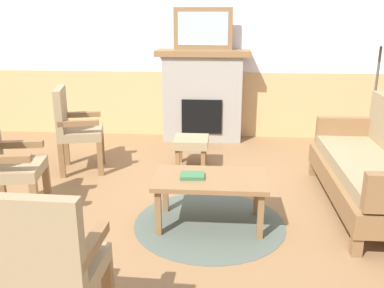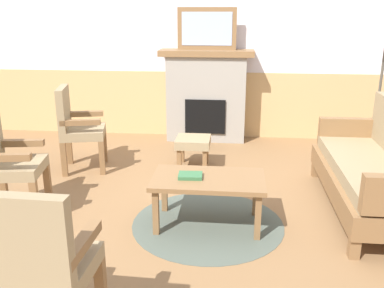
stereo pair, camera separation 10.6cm
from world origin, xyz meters
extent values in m
plane|color=olive|center=(0.00, 0.00, 0.00)|extent=(14.00, 14.00, 0.00)
cube|color=white|center=(0.00, 2.60, 1.35)|extent=(7.20, 0.12, 2.70)
cube|color=tan|center=(0.00, 2.53, 0.47)|extent=(7.20, 0.02, 0.95)
cube|color=gray|center=(0.00, 2.35, 0.60)|extent=(1.10, 0.36, 1.20)
cube|color=black|center=(0.00, 2.16, 0.38)|extent=(0.56, 0.02, 0.48)
cube|color=brown|center=(0.00, 2.35, 1.24)|extent=(1.30, 0.44, 0.08)
cube|color=brown|center=(0.00, 2.35, 1.56)|extent=(0.80, 0.03, 0.56)
cube|color=#9EB2D1|center=(0.00, 2.33, 1.56)|extent=(0.68, 0.01, 0.44)
cube|color=brown|center=(1.34, 1.03, 0.08)|extent=(0.08, 0.08, 0.16)
cube|color=brown|center=(1.34, -0.65, 0.08)|extent=(0.08, 0.08, 0.16)
cube|color=brown|center=(1.94, 1.03, 0.08)|extent=(0.08, 0.08, 0.16)
cube|color=brown|center=(1.64, 0.19, 0.26)|extent=(0.70, 1.80, 0.20)
cube|color=#937F5B|center=(1.64, 0.19, 0.42)|extent=(0.60, 1.70, 0.12)
cube|color=brown|center=(1.64, 1.04, 0.53)|extent=(0.60, 0.10, 0.30)
cube|color=brown|center=(-0.22, -0.45, 0.20)|extent=(0.05, 0.05, 0.40)
cube|color=brown|center=(0.62, -0.45, 0.20)|extent=(0.05, 0.05, 0.40)
cube|color=brown|center=(-0.22, -0.01, 0.20)|extent=(0.05, 0.05, 0.40)
cube|color=brown|center=(0.62, -0.01, 0.20)|extent=(0.05, 0.05, 0.40)
cube|color=brown|center=(0.20, -0.23, 0.42)|extent=(0.96, 0.56, 0.04)
cylinder|color=#4C564C|center=(0.20, -0.23, 0.00)|extent=(1.33, 1.33, 0.01)
cube|color=#33663D|center=(0.05, -0.24, 0.46)|extent=(0.21, 0.17, 0.03)
cube|color=brown|center=(-0.22, 1.04, 0.13)|extent=(0.05, 0.05, 0.26)
cube|color=brown|center=(0.08, 1.04, 0.13)|extent=(0.05, 0.05, 0.26)
cube|color=brown|center=(-0.22, 1.34, 0.13)|extent=(0.05, 0.05, 0.26)
cube|color=brown|center=(0.08, 1.34, 0.13)|extent=(0.05, 0.05, 0.26)
cube|color=#937F5B|center=(-0.07, 1.19, 0.31)|extent=(0.40, 0.40, 0.10)
cube|color=brown|center=(-1.37, 0.04, 0.20)|extent=(0.07, 0.07, 0.40)
cube|color=brown|center=(-1.30, -0.37, 0.20)|extent=(0.07, 0.07, 0.40)
cube|color=brown|center=(-1.79, -0.03, 0.20)|extent=(0.07, 0.07, 0.40)
cube|color=#937F5B|center=(-1.55, -0.20, 0.45)|extent=(0.55, 0.55, 0.10)
cube|color=brown|center=(-1.58, 0.00, 0.62)|extent=(0.45, 0.14, 0.06)
cube|color=brown|center=(-1.51, -0.40, 0.62)|extent=(0.45, 0.14, 0.06)
cube|color=brown|center=(-1.18, 1.24, 0.20)|extent=(0.07, 0.07, 0.40)
cube|color=brown|center=(-1.08, 0.84, 0.20)|extent=(0.07, 0.07, 0.40)
cube|color=brown|center=(-1.58, 1.15, 0.20)|extent=(0.07, 0.07, 0.40)
cube|color=brown|center=(-1.49, 0.74, 0.20)|extent=(0.07, 0.07, 0.40)
cube|color=#937F5B|center=(-1.33, 0.99, 0.45)|extent=(0.58, 0.58, 0.10)
cube|color=#937F5B|center=(-1.53, 0.95, 0.74)|extent=(0.19, 0.49, 0.48)
cube|color=brown|center=(-1.38, 1.19, 0.62)|extent=(0.44, 0.17, 0.06)
cube|color=brown|center=(-1.28, 0.79, 0.62)|extent=(0.44, 0.17, 0.06)
cube|color=brown|center=(-0.79, -1.46, 0.20)|extent=(0.06, 0.06, 0.40)
cube|color=brown|center=(-0.37, -1.47, 0.20)|extent=(0.06, 0.06, 0.40)
cube|color=#937F5B|center=(-0.59, -1.68, 0.45)|extent=(0.49, 0.49, 0.10)
cube|color=#937F5B|center=(-0.59, -1.88, 0.74)|extent=(0.48, 0.09, 0.48)
cube|color=brown|center=(-0.79, -1.67, 0.62)|extent=(0.08, 0.44, 0.06)
cube|color=brown|center=(-0.38, -1.68, 0.62)|extent=(0.08, 0.44, 0.06)
cylinder|color=#332D28|center=(2.05, 1.41, 0.01)|extent=(0.24, 0.24, 0.03)
cylinder|color=#4C473D|center=(2.05, 1.41, 0.73)|extent=(0.03, 0.03, 1.40)
camera|label=1|loc=(0.30, -3.62, 1.81)|focal=39.87mm
camera|label=2|loc=(0.40, -3.61, 1.81)|focal=39.87mm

